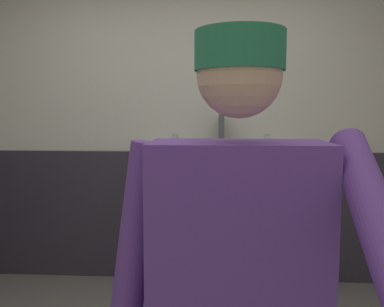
% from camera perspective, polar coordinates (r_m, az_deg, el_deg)
% --- Properties ---
extents(wall_back, '(5.00, 0.12, 2.64)m').
position_cam_1_polar(wall_back, '(3.39, -0.89, 4.29)').
color(wall_back, beige).
rests_on(wall_back, ground_plane).
extents(wainscot_band_back, '(4.40, 0.03, 1.09)m').
position_cam_1_polar(wainscot_band_back, '(3.43, -0.96, -8.83)').
color(wainscot_band_back, '#2D2833').
rests_on(wainscot_band_back, ground_plane).
extents(urinal_left, '(0.40, 0.34, 1.24)m').
position_cam_1_polar(urinal_left, '(3.25, -2.59, -5.50)').
color(urinal_left, white).
rests_on(urinal_left, ground_plane).
extents(urinal_middle, '(0.40, 0.34, 1.24)m').
position_cam_1_polar(urinal_middle, '(3.25, 10.73, -5.57)').
color(urinal_middle, white).
rests_on(urinal_middle, ground_plane).
extents(privacy_divider_panel, '(0.04, 0.40, 0.90)m').
position_cam_1_polar(privacy_divider_panel, '(3.13, 4.12, -2.72)').
color(privacy_divider_panel, '#4C4C51').
extents(person, '(0.68, 0.60, 1.63)m').
position_cam_1_polar(person, '(1.14, 6.43, -17.99)').
color(person, '#2D3342').
rests_on(person, ground_plane).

